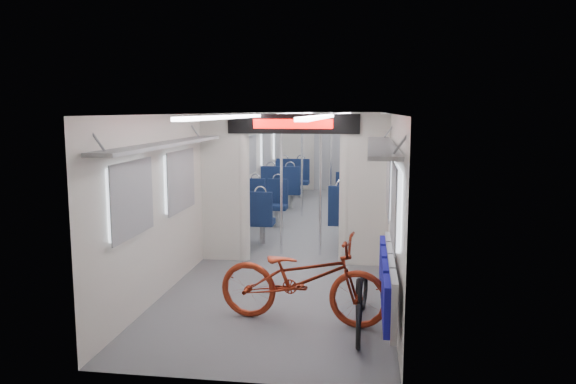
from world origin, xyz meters
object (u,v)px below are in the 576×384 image
Objects in this scene: flip_bench at (387,279)px; seat_bay_far_right at (360,184)px; seat_bay_near_left at (258,207)px; bike_hoop_a at (358,329)px; seat_bay_near_right at (357,203)px; seat_bay_far_left at (287,180)px; bike_hoop_c at (363,293)px; stanchion_near_right at (320,186)px; bicycle at (302,278)px; bike_hoop_b at (359,304)px; stanchion_near_left at (281,185)px; stanchion_far_right at (331,165)px; stanchion_far_left at (302,165)px.

flip_bench is 8.12m from seat_bay_far_right.
seat_bay_far_right is (1.87, 3.61, 0.00)m from seat_bay_near_left.
bike_hoop_a is 5.42m from seat_bay_near_right.
seat_bay_near_right is 1.04× the size of seat_bay_far_left.
seat_bay_near_left is (-2.03, 3.83, 0.33)m from bike_hoop_c.
stanchion_near_right is (-0.98, 3.11, 0.57)m from flip_bench.
seat_bay_far_left is (-1.36, 8.21, 0.06)m from bicycle.
bike_hoop_b is at bearing -76.95° from stanchion_near_right.
bike_hoop_a is 3.93m from stanchion_near_left.
stanchion_near_right is at bearing -96.40° from seat_bay_far_right.
seat_bay_near_right is (-0.42, 4.93, -0.00)m from flip_bench.
stanchion_far_right is at bearing 111.20° from seat_bay_near_right.
bicycle is 8.32m from seat_bay_far_left.
bike_hoop_b is at bearing -94.75° from bike_hoop_c.
seat_bay_near_right is 2.26m from stanchion_near_left.
stanchion_far_left reaches higher than bike_hoop_a.
bike_hoop_c is at bearing 110.96° from flip_bench.
bike_hoop_a is at bearing -68.13° from seat_bay_near_left.
bike_hoop_a is (0.63, -0.63, -0.30)m from bicycle.
bicycle is 0.98× the size of seat_bay_near_left.
bike_hoop_b is at bearing -83.37° from stanchion_far_right.
stanchion_near_right and stanchion_far_left have the same top height.
stanchion_near_right is (1.31, -1.39, 0.62)m from seat_bay_near_left.
flip_bench is 4.94m from seat_bay_near_right.
stanchion_far_right reaches higher than seat_bay_near_left.
seat_bay_far_left is at bearing 97.28° from stanchion_near_left.
bicycle is 6.40m from stanchion_far_left.
bicycle is at bearing -96.04° from seat_bay_near_right.
bicycle is at bearing -83.21° from stanchion_far_left.
seat_bay_far_right is at bearing 83.60° from stanchion_near_right.
bicycle reaches higher than bike_hoop_c.
seat_bay_near_left is at bearing -107.17° from stanchion_far_left.
bicycle is 0.85× the size of seat_bay_far_left.
bike_hoop_b is 0.23× the size of stanchion_far_left.
flip_bench is 0.81m from bike_hoop_c.
seat_bay_near_left is (-1.99, 4.33, 0.29)m from bike_hoop_b.
seat_bay_near_right is (-0.12, 4.76, 0.34)m from bike_hoop_b.
bike_hoop_b is at bearing -76.35° from seat_bay_far_left.
stanchion_far_left is (-0.75, 6.33, 0.65)m from bicycle.
stanchion_near_left is 1.00× the size of stanchion_far_right.
stanchion_far_right reaches higher than seat_bay_far_left.
seat_bay_far_right reaches higher than bike_hoop_b.
seat_bay_near_left is 0.84× the size of seat_bay_near_right.
seat_bay_near_left is 0.85× the size of stanchion_far_left.
stanchion_far_right is at bearing 58.19° from seat_bay_near_left.
seat_bay_near_right is 1.80m from stanchion_far_right.
stanchion_far_right is at bearing 3.51° from stanchion_far_left.
bike_hoop_b is at bearing -65.32° from seat_bay_near_left.
stanchion_far_right reaches higher than bike_hoop_b.
bike_hoop_b is at bearing -89.13° from seat_bay_far_right.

